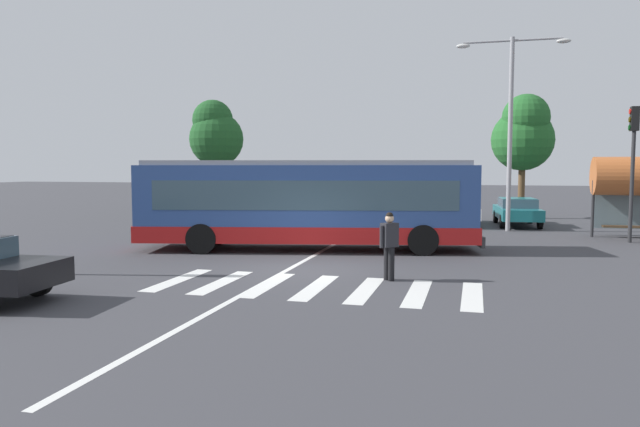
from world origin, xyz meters
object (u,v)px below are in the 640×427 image
parked_car_white (457,209)px  traffic_light_far_corner (633,152)px  pedestrian_crossing_street (389,242)px  parked_car_champagne (304,206)px  twin_arm_street_lamp (511,111)px  background_tree_left (215,134)px  parked_car_teal (517,210)px  city_transit_bus (307,204)px  background_tree_right (524,134)px  parked_car_silver (355,207)px  parked_car_red (407,208)px  parked_car_charcoal (258,205)px

parked_car_white → traffic_light_far_corner: 8.82m
pedestrian_crossing_street → parked_car_champagne: bearing=113.9°
twin_arm_street_lamp → background_tree_left: 17.36m
parked_car_champagne → parked_car_teal: bearing=0.6°
city_transit_bus → background_tree_right: (8.05, 14.70, 3.07)m
parked_car_teal → city_transit_bus: bearing=-125.7°
pedestrian_crossing_street → parked_car_white: pedestrian_crossing_street is taller
parked_car_silver → background_tree_left: size_ratio=0.67×
background_tree_right → traffic_light_far_corner: bearing=-71.9°
background_tree_left → parked_car_red: bearing=-12.5°
parked_car_silver → parked_car_teal: 8.03m
parked_car_white → parked_car_charcoal: bearing=177.9°
twin_arm_street_lamp → parked_car_white: bearing=134.4°
city_transit_bus → parked_car_white: (4.71, 10.29, -0.82)m
background_tree_right → parked_car_silver: bearing=-154.8°
twin_arm_street_lamp → background_tree_right: twin_arm_street_lamp is taller
parked_car_charcoal → parked_car_white: same height
parked_car_red → background_tree_left: size_ratio=0.67×
parked_car_teal → background_tree_left: background_tree_left is taller
parked_car_red → parked_car_teal: same height
pedestrian_crossing_street → parked_car_charcoal: 18.06m
pedestrian_crossing_street → background_tree_left: (-13.06, 17.99, 3.84)m
pedestrian_crossing_street → parked_car_teal: bearing=75.2°
traffic_light_far_corner → parked_car_teal: bearing=123.8°
parked_car_red → parked_car_teal: bearing=-1.7°
parked_car_white → parked_car_champagne: bearing=179.4°
parked_car_champagne → parked_car_red: 5.40m
parked_car_champagne → background_tree_right: 12.65m
parked_car_white → twin_arm_street_lamp: (2.28, -2.33, 4.51)m
pedestrian_crossing_street → parked_car_charcoal: pedestrian_crossing_street is taller
parked_car_charcoal → parked_car_red: (8.09, -0.05, 0.00)m
city_transit_bus → background_tree_right: 17.04m
parked_car_red → twin_arm_street_lamp: twin_arm_street_lamp is taller
background_tree_right → pedestrian_crossing_street: bearing=-103.1°
parked_car_silver → pedestrian_crossing_street: bearing=-75.4°
parked_car_champagne → twin_arm_street_lamp: 11.38m
background_tree_left → background_tree_right: background_tree_left is taller
city_transit_bus → parked_car_white: 11.34m
parked_car_champagne → background_tree_right: (11.22, 4.34, 3.89)m
background_tree_left → parked_car_silver: bearing=-15.8°
parked_car_red → parked_car_white: same height
parked_car_teal → traffic_light_far_corner: size_ratio=0.91×
parked_car_charcoal → background_tree_right: background_tree_right is taller
city_transit_bus → parked_car_charcoal: size_ratio=2.51×
traffic_light_far_corner → background_tree_right: size_ratio=0.75×
parked_car_white → parked_car_teal: (2.82, 0.19, 0.00)m
pedestrian_crossing_street → background_tree_left: background_tree_left is taller
parked_car_champagne → twin_arm_street_lamp: twin_arm_street_lamp is taller
twin_arm_street_lamp → parked_car_teal: bearing=77.9°
parked_car_charcoal → parked_car_white: 10.59m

